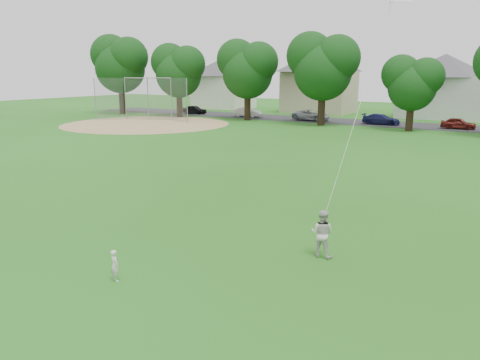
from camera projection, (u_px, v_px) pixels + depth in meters
The scene contains 10 objects.
ground at pixel (143, 257), 14.24m from camera, with size 160.00×160.00×0.00m, color #245313.
street at pixel (424, 126), 48.96m from camera, with size 90.00×7.00×0.01m, color #2D2D30.
dirt_infield at pixel (146, 124), 50.79m from camera, with size 18.00×18.00×0.02m, color #9E7F51.
toddler at pixel (115, 265), 12.55m from camera, with size 0.32×0.21×0.88m, color silver.
older_boy at pixel (322, 233), 14.16m from camera, with size 0.72×0.56×1.47m, color beige.
kite at pixel (360, 106), 14.19m from camera, with size 1.17×1.95×7.54m.
baseball_backstop at pixel (146, 99), 54.31m from camera, with size 10.57×4.66×4.86m.
tree_row at pixel (421, 62), 42.99m from camera, with size 83.36×7.95×10.91m.
parked_cars at pixel (479, 124), 45.32m from camera, with size 70.39×2.41×1.25m.
house_row at pixel (461, 76), 55.16m from camera, with size 76.07×14.13×10.29m.
Camera 1 is at (9.56, -9.76, 5.50)m, focal length 35.00 mm.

